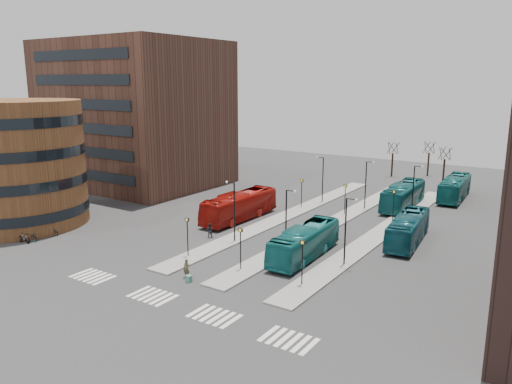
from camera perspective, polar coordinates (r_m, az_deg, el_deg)
The scene contains 23 objects.
ground at distance 36.63m, azimuth -15.16°, elevation -13.89°, with size 160.00×160.00×0.00m, color #2D2D2F.
island_left at distance 61.04m, azimuth 3.73°, elevation -2.62°, with size 2.50×45.00×0.15m, color gray.
island_mid at distance 58.41m, azimuth 8.85°, elevation -3.45°, with size 2.50×45.00×0.15m, color gray.
island_right at distance 56.30m, azimuth 14.40°, elevation -4.31°, with size 2.50×45.00×0.15m, color gray.
suitcase at distance 41.64m, azimuth -7.68°, elevation -9.79°, with size 0.46×0.36×0.57m, color #1C3D9D.
red_bus at distance 58.77m, azimuth -1.89°, elevation -1.61°, with size 2.77×11.84×3.30m, color #97120B.
teal_bus_a at distance 46.52m, azimuth 5.58°, elevation -5.71°, with size 2.52×10.78×3.00m, color #15686A.
teal_bus_b at distance 67.00m, azimuth 16.47°, elevation -0.38°, with size 2.73×11.65×3.24m, color #12595D.
teal_bus_c at distance 52.70m, azimuth 16.99°, elevation -4.04°, with size 2.48×10.60×2.95m, color #124E5B.
teal_bus_d at distance 74.20m, azimuth 21.75°, elevation 0.44°, with size 2.68×11.45×3.19m, color #136363.
traveller at distance 42.31m, azimuth -7.95°, elevation -8.65°, with size 0.60×0.39×1.64m, color brown.
commuter_a at distance 52.56m, azimuth -5.31°, elevation -4.38°, with size 0.75×0.58×1.54m, color black.
commuter_b at distance 45.84m, azimuth 3.69°, elevation -6.82°, with size 0.99×0.41×1.70m, color black.
commuter_c at distance 46.40m, azimuth 3.93°, elevation -6.65°, with size 1.03×0.59×1.59m, color black.
bicycle_near at distance 56.29m, azimuth -24.17°, elevation -4.66°, with size 0.59×1.68×0.88m, color gray.
bicycle_mid at distance 55.81m, azimuth -24.96°, elevation -4.80°, with size 0.48×1.72×1.03m, color gray.
bicycle_far at distance 57.39m, azimuth -22.36°, elevation -4.15°, with size 0.62×1.77×0.93m, color gray.
crosswalk_stripes at distance 37.97m, azimuth -8.74°, elevation -12.58°, with size 22.35×2.40×0.01m.
round_building at distance 62.33m, azimuth -25.80°, elevation 2.96°, with size 15.16×15.16×14.00m.
office_block at distance 81.07m, azimuth -13.58°, elevation 8.67°, with size 25.00×20.12×22.00m.
sign_poles at distance 51.90m, azimuth 5.27°, elevation -2.71°, with size 12.45×22.12×3.65m.
lamp_posts at distance 55.52m, azimuth 8.69°, elevation -0.55°, with size 14.04×20.24×6.12m.
bare_trees at distance 87.82m, azimuth 18.34°, elevation 3.22°, with size 10.97×8.14×5.90m.
Camera 1 is at (25.22, -21.15, 16.07)m, focal length 35.00 mm.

